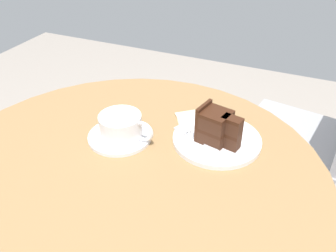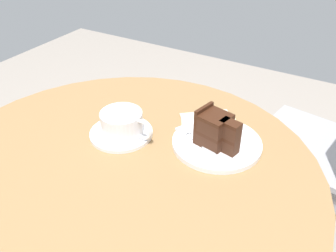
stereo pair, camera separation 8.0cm
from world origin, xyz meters
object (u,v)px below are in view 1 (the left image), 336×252
(coffee_cup, at_px, (121,126))
(cake_plate, at_px, (217,140))
(cafe_chair, at_px, (325,120))
(teaspoon, at_px, (104,140))
(napkin, at_px, (207,125))
(cake_slice, at_px, (216,127))
(saucer, at_px, (120,136))
(fork, at_px, (193,137))

(coffee_cup, relative_size, cake_plate, 0.65)
(cake_plate, height_order, cafe_chair, cafe_chair)
(teaspoon, relative_size, cake_plate, 0.48)
(cafe_chair, bearing_deg, cake_plate, -17.02)
(napkin, bearing_deg, cake_slice, -59.25)
(coffee_cup, xyz_separation_m, cafe_chair, (0.47, 0.59, -0.22))
(saucer, bearing_deg, cake_slice, 16.14)
(cake_slice, distance_m, fork, 0.06)
(saucer, xyz_separation_m, teaspoon, (-0.02, -0.03, 0.01))
(cake_slice, relative_size, napkin, 0.52)
(cake_plate, relative_size, napkin, 1.02)
(cake_slice, height_order, napkin, cake_slice)
(saucer, distance_m, fork, 0.18)
(napkin, bearing_deg, cafe_chair, 56.50)
(fork, bearing_deg, cafe_chair, -95.21)
(fork, distance_m, napkin, 0.08)
(fork, bearing_deg, saucer, 43.00)
(coffee_cup, bearing_deg, cake_plate, 20.41)
(saucer, xyz_separation_m, cafe_chair, (0.48, 0.59, -0.18))
(cafe_chair, bearing_deg, teaspoon, -29.12)
(saucer, bearing_deg, fork, 18.22)
(teaspoon, relative_size, napkin, 0.49)
(coffee_cup, bearing_deg, napkin, 38.93)
(cake_slice, bearing_deg, coffee_cup, -163.14)
(fork, height_order, napkin, fork)
(cafe_chair, bearing_deg, napkin, -23.86)
(cake_plate, height_order, fork, fork)
(cake_plate, distance_m, cake_slice, 0.05)
(teaspoon, bearing_deg, saucer, -121.13)
(teaspoon, distance_m, cafe_chair, 0.82)
(cake_slice, bearing_deg, saucer, -163.86)
(teaspoon, relative_size, cafe_chair, 0.11)
(cake_plate, distance_m, napkin, 0.07)
(cake_plate, height_order, napkin, cake_plate)
(cake_slice, bearing_deg, fork, -170.97)
(coffee_cup, relative_size, fork, 0.94)
(fork, height_order, cafe_chair, cafe_chair)
(cake_slice, relative_size, cafe_chair, 0.12)
(napkin, bearing_deg, cake_plate, -53.38)
(napkin, relative_size, cafe_chair, 0.22)
(teaspoon, bearing_deg, coffee_cup, -129.09)
(cake_plate, xyz_separation_m, napkin, (-0.04, 0.06, -0.00))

